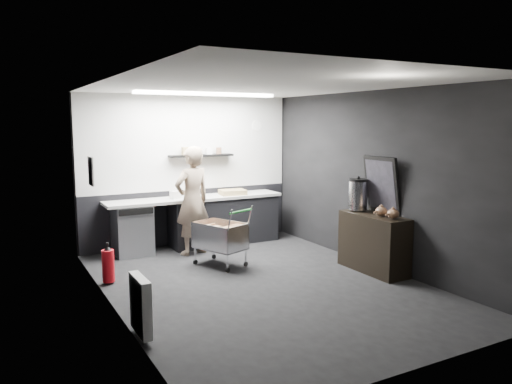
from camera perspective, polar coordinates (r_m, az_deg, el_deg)
floor at (r=7.00m, az=0.70°, el=-10.50°), size 5.50×5.50×0.00m
ceiling at (r=6.65m, az=0.74°, el=12.14°), size 5.50×5.50×0.00m
wall_back at (r=9.18m, az=-7.71°, el=2.48°), size 5.50×0.00×5.50m
wall_front at (r=4.53m, az=18.01°, el=-3.45°), size 5.50×0.00×5.50m
wall_left at (r=5.98m, az=-16.23°, el=-0.67°), size 0.00×5.50×5.50m
wall_right at (r=7.86m, az=13.55°, el=1.42°), size 0.00×5.50×5.50m
kitchen_wall_panel at (r=9.12m, az=-7.73°, el=5.59°), size 3.95×0.02×1.70m
dado_panel at (r=9.28m, az=-7.57°, el=-2.77°), size 3.95×0.02×1.00m
floating_shelf at (r=9.11m, az=-6.28°, el=4.17°), size 1.20×0.22×0.04m
wall_clock at (r=9.70m, az=0.08°, el=7.57°), size 0.20×0.03×0.20m
poster at (r=7.23m, az=-18.37°, el=2.28°), size 0.02×0.30×0.40m
poster_red_band at (r=7.23m, az=-18.35°, el=2.83°), size 0.02×0.22×0.10m
radiator at (r=5.39m, az=-13.06°, el=-12.49°), size 0.10×0.50×0.60m
ceiling_strip at (r=8.31m, az=-5.63°, el=11.06°), size 2.40×0.20×0.04m
prep_counter at (r=9.05m, az=-6.06°, el=-3.28°), size 3.20×0.61×0.90m
person at (r=8.42m, az=-7.28°, el=-0.99°), size 0.75×0.59×1.83m
shopping_cart at (r=7.79m, az=-4.14°, el=-5.26°), size 0.79×1.02×0.92m
sideboard at (r=7.68m, az=13.22°, el=-4.79°), size 0.49×1.15×1.72m
fire_extinguisher at (r=7.25m, az=-16.54°, el=-7.96°), size 0.17×0.17×0.55m
cardboard_box at (r=9.15m, az=-2.69°, el=-0.02°), size 0.49×0.40×0.09m
pink_tub at (r=8.89m, az=-7.22°, el=0.08°), size 0.21×0.21×0.21m
white_container at (r=8.73m, az=-9.22°, el=-0.34°), size 0.18×0.16×0.14m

